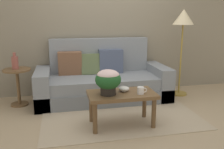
{
  "coord_description": "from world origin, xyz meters",
  "views": [
    {
      "loc": [
        -0.84,
        -3.42,
        1.48
      ],
      "look_at": [
        -0.08,
        0.15,
        0.59
      ],
      "focal_mm": 39.36,
      "sensor_mm": 36.0,
      "label": 1
    }
  ],
  "objects_px": {
    "table_vase": "(15,62)",
    "floor_lamp": "(183,23)",
    "couch": "(102,81)",
    "coffee_table": "(122,98)",
    "side_table": "(18,80)",
    "snack_bowl": "(124,89)",
    "coffee_mug": "(141,90)",
    "potted_plant": "(108,80)"
  },
  "relations": [
    {
      "from": "table_vase",
      "to": "floor_lamp",
      "type": "bearing_deg",
      "value": -0.78
    },
    {
      "from": "couch",
      "to": "coffee_table",
      "type": "xyz_separation_m",
      "value": [
        0.07,
        -1.16,
        0.07
      ]
    },
    {
      "from": "coffee_table",
      "to": "side_table",
      "type": "xyz_separation_m",
      "value": [
        -1.49,
        1.12,
        0.04
      ]
    },
    {
      "from": "side_table",
      "to": "snack_bowl",
      "type": "distance_m",
      "value": 1.87
    },
    {
      "from": "couch",
      "to": "floor_lamp",
      "type": "xyz_separation_m",
      "value": [
        1.47,
        -0.07,
        1.01
      ]
    },
    {
      "from": "side_table",
      "to": "snack_bowl",
      "type": "height_order",
      "value": "side_table"
    },
    {
      "from": "coffee_table",
      "to": "floor_lamp",
      "type": "relative_size",
      "value": 0.57
    },
    {
      "from": "side_table",
      "to": "coffee_mug",
      "type": "distance_m",
      "value": 2.11
    },
    {
      "from": "side_table",
      "to": "snack_bowl",
      "type": "xyz_separation_m",
      "value": [
        1.53,
        -1.06,
        0.08
      ]
    },
    {
      "from": "coffee_table",
      "to": "snack_bowl",
      "type": "xyz_separation_m",
      "value": [
        0.04,
        0.05,
        0.12
      ]
    },
    {
      "from": "couch",
      "to": "potted_plant",
      "type": "height_order",
      "value": "couch"
    },
    {
      "from": "coffee_mug",
      "to": "snack_bowl",
      "type": "xyz_separation_m",
      "value": [
        -0.19,
        0.15,
        -0.01
      ]
    },
    {
      "from": "potted_plant",
      "to": "table_vase",
      "type": "height_order",
      "value": "table_vase"
    },
    {
      "from": "couch",
      "to": "potted_plant",
      "type": "relative_size",
      "value": 6.85
    },
    {
      "from": "side_table",
      "to": "table_vase",
      "type": "bearing_deg",
      "value": 145.98
    },
    {
      "from": "side_table",
      "to": "potted_plant",
      "type": "relative_size",
      "value": 1.85
    },
    {
      "from": "floor_lamp",
      "to": "side_table",
      "type": "bearing_deg",
      "value": 179.44
    },
    {
      "from": "coffee_mug",
      "to": "side_table",
      "type": "bearing_deg",
      "value": 144.77
    },
    {
      "from": "couch",
      "to": "snack_bowl",
      "type": "xyz_separation_m",
      "value": [
        0.11,
        -1.1,
        0.18
      ]
    },
    {
      "from": "couch",
      "to": "side_table",
      "type": "relative_size",
      "value": 3.71
    },
    {
      "from": "side_table",
      "to": "table_vase",
      "type": "relative_size",
      "value": 2.3
    },
    {
      "from": "couch",
      "to": "snack_bowl",
      "type": "height_order",
      "value": "couch"
    },
    {
      "from": "floor_lamp",
      "to": "coffee_mug",
      "type": "xyz_separation_m",
      "value": [
        -1.17,
        -1.19,
        -0.82
      ]
    },
    {
      "from": "coffee_table",
      "to": "side_table",
      "type": "distance_m",
      "value": 1.86
    },
    {
      "from": "couch",
      "to": "coffee_mug",
      "type": "xyz_separation_m",
      "value": [
        0.3,
        -1.25,
        0.19
      ]
    },
    {
      "from": "snack_bowl",
      "to": "side_table",
      "type": "bearing_deg",
      "value": 145.25
    },
    {
      "from": "coffee_mug",
      "to": "table_vase",
      "type": "height_order",
      "value": "table_vase"
    },
    {
      "from": "table_vase",
      "to": "side_table",
      "type": "bearing_deg",
      "value": -34.02
    },
    {
      "from": "snack_bowl",
      "to": "table_vase",
      "type": "distance_m",
      "value": 1.9
    },
    {
      "from": "floor_lamp",
      "to": "table_vase",
      "type": "bearing_deg",
      "value": 179.22
    },
    {
      "from": "side_table",
      "to": "floor_lamp",
      "type": "xyz_separation_m",
      "value": [
        2.89,
        -0.03,
        0.9
      ]
    },
    {
      "from": "coffee_mug",
      "to": "snack_bowl",
      "type": "distance_m",
      "value": 0.24
    },
    {
      "from": "couch",
      "to": "floor_lamp",
      "type": "bearing_deg",
      "value": -2.63
    },
    {
      "from": "table_vase",
      "to": "snack_bowl",
      "type": "bearing_deg",
      "value": -34.75
    },
    {
      "from": "coffee_table",
      "to": "coffee_mug",
      "type": "bearing_deg",
      "value": -22.94
    },
    {
      "from": "side_table",
      "to": "potted_plant",
      "type": "bearing_deg",
      "value": -41.61
    },
    {
      "from": "couch",
      "to": "potted_plant",
      "type": "bearing_deg",
      "value": -95.93
    },
    {
      "from": "coffee_table",
      "to": "side_table",
      "type": "bearing_deg",
      "value": 143.11
    },
    {
      "from": "coffee_table",
      "to": "potted_plant",
      "type": "relative_size",
      "value": 2.7
    },
    {
      "from": "couch",
      "to": "snack_bowl",
      "type": "distance_m",
      "value": 1.12
    },
    {
      "from": "floor_lamp",
      "to": "potted_plant",
      "type": "bearing_deg",
      "value": -144.89
    },
    {
      "from": "side_table",
      "to": "potted_plant",
      "type": "distance_m",
      "value": 1.75
    }
  ]
}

